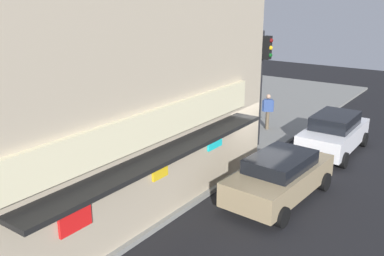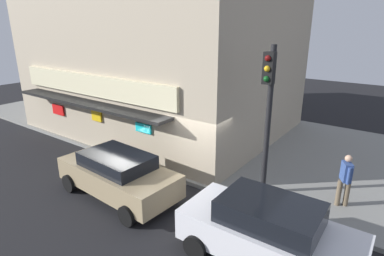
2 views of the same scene
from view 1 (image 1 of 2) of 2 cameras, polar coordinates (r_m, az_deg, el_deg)
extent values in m
plane|color=black|center=(16.74, 7.67, -5.54)|extent=(53.55, 53.55, 0.00)
cube|color=gray|center=(19.41, -5.66, -1.93)|extent=(35.70, 10.17, 0.15)
cube|color=tan|center=(14.81, -19.64, 6.17)|extent=(12.77, 9.55, 7.41)
cube|color=beige|center=(11.44, -5.01, 0.29)|extent=(9.71, 0.16, 0.92)
cube|color=black|center=(11.47, -3.57, -3.55)|extent=(9.20, 0.90, 0.12)
cube|color=red|center=(10.25, -15.43, -11.95)|extent=(0.90, 0.08, 0.51)
cube|color=yellow|center=(12.05, -4.33, -5.64)|extent=(0.63, 0.08, 0.51)
cube|color=#19D8E5|center=(14.23, 3.09, -2.03)|extent=(0.81, 0.08, 0.37)
cylinder|color=black|center=(18.42, 9.09, 5.11)|extent=(0.18, 0.18, 4.95)
cube|color=black|center=(18.02, 10.08, 10.59)|extent=(0.32, 0.28, 0.95)
sphere|color=maroon|center=(17.92, 10.58, 11.50)|extent=(0.18, 0.18, 0.18)
sphere|color=yellow|center=(17.95, 10.52, 10.55)|extent=(0.18, 0.18, 0.18)
sphere|color=#0F4C19|center=(17.99, 10.47, 9.60)|extent=(0.18, 0.18, 0.18)
cylinder|color=red|center=(14.44, -4.26, -7.47)|extent=(0.22, 0.22, 0.56)
sphere|color=red|center=(14.30, -4.29, -6.24)|extent=(0.19, 0.19, 0.19)
cylinder|color=red|center=(14.31, -4.71, -7.60)|extent=(0.12, 0.10, 0.10)
cylinder|color=red|center=(14.54, -3.83, -7.14)|extent=(0.12, 0.10, 0.10)
cylinder|color=#2D2D2D|center=(11.78, -16.75, -13.43)|extent=(0.45, 0.45, 0.90)
cylinder|color=brown|center=(21.41, 10.06, 1.18)|extent=(0.22, 0.22, 0.88)
cylinder|color=brown|center=(21.18, 10.09, 1.00)|extent=(0.22, 0.22, 0.88)
cube|color=#334C8C|center=(21.10, 10.18, 3.02)|extent=(0.41, 0.49, 0.61)
sphere|color=tan|center=(21.00, 10.25, 4.19)|extent=(0.22, 0.22, 0.22)
cylinder|color=#334C8C|center=(21.10, 9.54, 2.97)|extent=(0.14, 0.14, 0.55)
cylinder|color=#334C8C|center=(21.12, 10.81, 2.91)|extent=(0.14, 0.14, 0.55)
cube|color=silver|center=(19.13, 18.50, -1.01)|extent=(4.34, 1.87, 0.82)
cube|color=black|center=(18.94, 18.70, 0.96)|extent=(2.35, 1.56, 0.55)
cylinder|color=black|center=(20.89, 17.23, -0.53)|extent=(0.64, 0.22, 0.64)
cylinder|color=black|center=(20.45, 22.12, -1.44)|extent=(0.64, 0.22, 0.64)
cylinder|color=black|center=(18.17, 14.18, -2.97)|extent=(0.64, 0.22, 0.64)
cylinder|color=black|center=(17.66, 19.75, -4.09)|extent=(0.64, 0.22, 0.64)
cube|color=#9E8966|center=(14.35, 11.69, -6.72)|extent=(4.58, 2.14, 0.78)
cube|color=black|center=(14.11, 11.85, -4.44)|extent=(2.51, 1.71, 0.45)
cylinder|color=black|center=(16.18, 11.26, -5.35)|extent=(0.65, 0.26, 0.64)
cylinder|color=black|center=(15.49, 17.41, -6.90)|extent=(0.65, 0.26, 0.64)
cylinder|color=black|center=(13.70, 4.98, -9.42)|extent=(0.65, 0.26, 0.64)
cylinder|color=black|center=(12.89, 12.03, -11.62)|extent=(0.65, 0.26, 0.64)
camera|label=2|loc=(19.84, 40.01, 11.12)|focal=29.34mm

